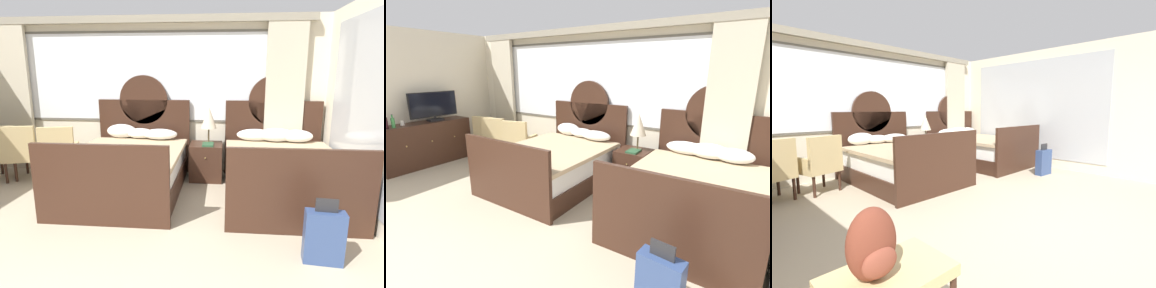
# 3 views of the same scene
# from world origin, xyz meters

# --- Properties ---
(wall_back_window) EXTENTS (6.19, 0.22, 2.70)m
(wall_back_window) POSITION_xyz_m (0.00, 4.17, 1.44)
(wall_back_window) COLOR beige
(wall_back_window) RESTS_ON ground_plane
(bed_near_window) EXTENTS (1.61, 2.23, 1.71)m
(bed_near_window) POSITION_xyz_m (-0.01, 3.06, 0.38)
(bed_near_window) COLOR #382116
(bed_near_window) RESTS_ON ground_plane
(bed_near_mirror) EXTENTS (1.61, 2.23, 1.71)m
(bed_near_mirror) POSITION_xyz_m (2.23, 3.07, 0.38)
(bed_near_mirror) COLOR #382116
(bed_near_mirror) RESTS_ON ground_plane
(nightstand_between_beds) EXTENTS (0.53, 0.56, 0.60)m
(nightstand_between_beds) POSITION_xyz_m (1.11, 3.74, 0.30)
(nightstand_between_beds) COLOR #382116
(nightstand_between_beds) RESTS_ON ground_plane
(table_lamp_on_nightstand) EXTENTS (0.27, 0.27, 0.62)m
(table_lamp_on_nightstand) POSITION_xyz_m (1.15, 3.79, 1.03)
(table_lamp_on_nightstand) COLOR brown
(table_lamp_on_nightstand) RESTS_ON nightstand_between_beds
(book_on_nightstand) EXTENTS (0.18, 0.26, 0.03)m
(book_on_nightstand) POSITION_xyz_m (1.15, 3.64, 0.62)
(book_on_nightstand) COLOR #285133
(book_on_nightstand) RESTS_ON nightstand_between_beds
(armchair_by_window_left) EXTENTS (0.65, 0.65, 0.93)m
(armchair_by_window_left) POSITION_xyz_m (-1.27, 3.40, 0.50)
(armchair_by_window_left) COLOR tan
(armchair_by_window_left) RESTS_ON ground_plane
(armchair_by_window_centre) EXTENTS (0.66, 0.66, 0.93)m
(armchair_by_window_centre) POSITION_xyz_m (-1.92, 3.40, 0.50)
(armchair_by_window_centre) COLOR tan
(armchair_by_window_centre) RESTS_ON ground_plane
(armchair_by_window_right) EXTENTS (0.61, 0.61, 0.93)m
(armchair_by_window_right) POSITION_xyz_m (-2.23, 3.39, 0.50)
(armchair_by_window_right) COLOR tan
(armchair_by_window_right) RESTS_ON ground_plane
(suitcase_on_floor) EXTENTS (0.38, 0.19, 0.65)m
(suitcase_on_floor) POSITION_xyz_m (2.35, 1.40, 0.26)
(suitcase_on_floor) COLOR navy
(suitcase_on_floor) RESTS_ON ground_plane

